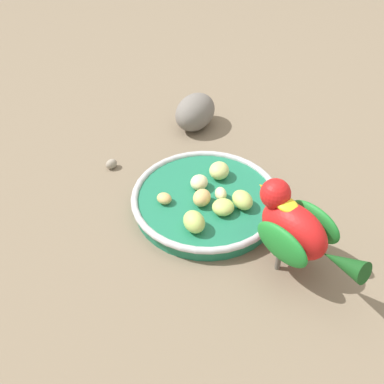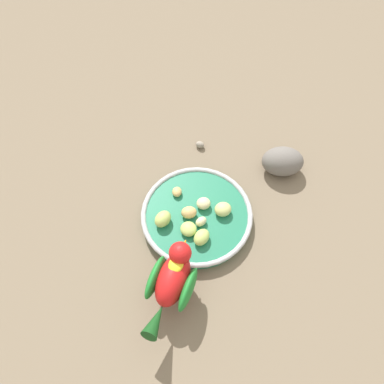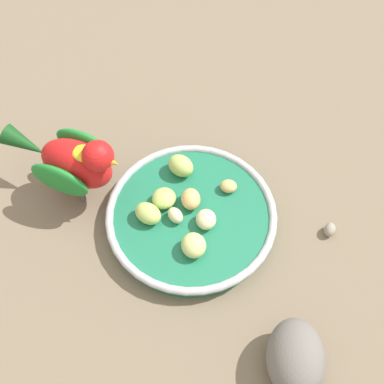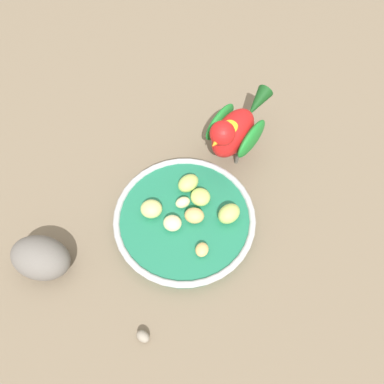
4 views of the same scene
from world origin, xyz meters
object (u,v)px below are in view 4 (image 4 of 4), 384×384
apple_piece_2 (151,209)px  apple_piece_5 (202,250)px  apple_piece_4 (229,214)px  apple_piece_6 (200,197)px  pebble_0 (143,336)px  parrot (234,130)px  rock_large (41,258)px  apple_piece_7 (194,216)px  apple_piece_3 (188,183)px  apple_piece_0 (182,203)px  apple_piece_1 (172,223)px  feeding_bowl (185,219)px

apple_piece_2 → apple_piece_5: bearing=77.3°
apple_piece_4 → apple_piece_5: size_ratio=1.65×
apple_piece_4 → apple_piece_2: bearing=-67.1°
apple_piece_6 → pebble_0: size_ratio=1.64×
apple_piece_2 → apple_piece_5: size_ratio=1.51×
apple_piece_5 → apple_piece_2: bearing=-102.7°
parrot → rock_large: parrot is taller
apple_piece_4 → apple_piece_7: bearing=-60.6°
apple_piece_3 → rock_large: (0.22, -0.14, -0.00)m
apple_piece_0 → pebble_0: bearing=12.4°
apple_piece_1 → apple_piece_2: (-0.01, -0.04, 0.00)m
parrot → apple_piece_2: bearing=-10.8°
apple_piece_0 → pebble_0: size_ratio=1.22×
apple_piece_1 → parrot: (-0.19, 0.02, 0.04)m
apple_piece_4 → apple_piece_7: size_ratio=1.20×
apple_piece_1 → rock_large: size_ratio=0.32×
apple_piece_1 → apple_piece_3: (-0.08, -0.01, 0.00)m
feeding_bowl → apple_piece_1: apple_piece_1 is taller
apple_piece_4 → apple_piece_6: (-0.01, -0.06, -0.00)m
apple_piece_3 → apple_piece_4: (0.02, 0.09, 0.00)m
apple_piece_1 → apple_piece_6: apple_piece_1 is taller
feeding_bowl → apple_piece_5: bearing=52.3°
feeding_bowl → apple_piece_7: (-0.00, 0.02, 0.02)m
apple_piece_0 → parrot: parrot is taller
feeding_bowl → rock_large: (0.17, -0.16, 0.02)m
feeding_bowl → apple_piece_2: (0.02, -0.05, 0.02)m
apple_piece_3 → rock_large: rock_large is taller
apple_piece_1 → rock_large: rock_large is taller
parrot → rock_large: 0.38m
apple_piece_1 → apple_piece_7: 0.04m
apple_piece_0 → apple_piece_7: 0.03m
apple_piece_2 → apple_piece_6: size_ratio=1.05×
apple_piece_4 → apple_piece_1: bearing=-53.3°
apple_piece_3 → apple_piece_7: (0.05, 0.04, -0.00)m
apple_piece_5 → pebble_0: (0.15, -0.02, -0.02)m
feeding_bowl → pebble_0: feeding_bowl is taller
apple_piece_6 → parrot: bearing=178.9°
apple_piece_0 → apple_piece_5: apple_piece_0 is taller
apple_piece_7 → pebble_0: size_ratio=1.57×
apple_piece_4 → parrot: bearing=-158.1°
apple_piece_0 → parrot: (-0.15, 0.02, 0.04)m
apple_piece_1 → parrot: size_ratio=0.16×
feeding_bowl → apple_piece_5: (0.04, 0.05, 0.02)m
apple_piece_2 → apple_piece_3: size_ratio=0.93×
parrot → pebble_0: (0.36, 0.02, -0.07)m
apple_piece_4 → rock_large: bearing=-48.7°
apple_piece_5 → apple_piece_0: bearing=-131.2°
apple_piece_1 → apple_piece_5: bearing=74.2°
apple_piece_1 → apple_piece_7: apple_piece_7 is taller
rock_large → apple_piece_2: bearing=143.9°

